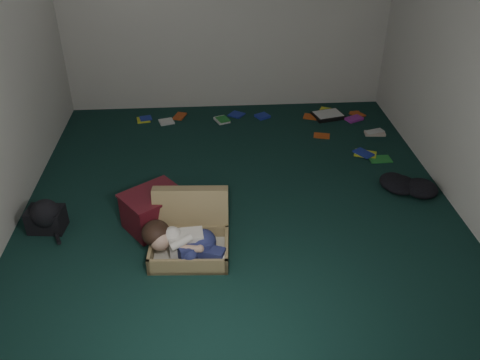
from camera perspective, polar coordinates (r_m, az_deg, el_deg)
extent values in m
plane|color=#0F2B26|center=(4.81, -0.12, -2.57)|extent=(4.50, 4.50, 0.00)
plane|color=silver|center=(6.37, -1.58, 19.09)|extent=(4.50, 0.00, 4.50)
plane|color=silver|center=(2.24, 3.75, -8.08)|extent=(4.50, 0.00, 4.50)
plane|color=silver|center=(4.77, 25.13, 11.57)|extent=(0.00, 4.50, 4.50)
cube|color=#9E8657|center=(4.18, -5.70, -7.76)|extent=(0.66, 0.49, 0.14)
cube|color=beige|center=(4.20, -5.68, -8.13)|extent=(0.60, 0.43, 0.02)
cube|color=#9E8657|center=(4.32, -5.53, -3.68)|extent=(0.64, 0.23, 0.47)
cube|color=white|center=(4.12, -6.04, -7.04)|extent=(0.28, 0.18, 0.20)
sphere|color=tan|center=(4.09, -8.97, -6.66)|extent=(0.17, 0.17, 0.17)
ellipsoid|color=black|center=(4.11, -9.42, -5.88)|extent=(0.23, 0.24, 0.20)
ellipsoid|color=navy|center=(4.11, -4.13, -6.96)|extent=(0.21, 0.24, 0.20)
cube|color=navy|center=(4.05, -5.23, -7.95)|extent=(0.26, 0.19, 0.13)
cube|color=navy|center=(4.05, -3.29, -8.28)|extent=(0.24, 0.18, 0.10)
sphere|color=white|center=(4.07, -2.05, -8.23)|extent=(0.10, 0.10, 0.10)
sphere|color=white|center=(4.03, -2.06, -8.91)|extent=(0.09, 0.09, 0.09)
cylinder|color=tan|center=(4.00, -5.55, -7.65)|extent=(0.17, 0.06, 0.06)
cube|color=#501019|center=(4.50, -9.63, -3.46)|extent=(0.60, 0.58, 0.32)
cube|color=#501019|center=(4.40, -9.83, -1.67)|extent=(0.63, 0.61, 0.02)
cube|color=black|center=(6.55, 9.85, 7.15)|extent=(0.42, 0.36, 0.05)
cube|color=white|center=(6.54, 9.87, 7.36)|extent=(0.38, 0.31, 0.01)
cube|color=yellow|center=(6.47, -10.78, 6.63)|extent=(0.19, 0.14, 0.02)
cube|color=#BD4619|center=(6.51, -6.79, 7.13)|extent=(0.23, 0.22, 0.02)
cube|color=silver|center=(6.36, -2.05, 6.71)|extent=(0.19, 0.22, 0.02)
cube|color=navy|center=(6.46, 2.54, 7.13)|extent=(0.20, 0.22, 0.02)
cube|color=#C74B17|center=(6.51, 7.97, 7.04)|extent=(0.23, 0.22, 0.02)
cube|color=#23812F|center=(6.67, 9.51, 7.55)|extent=(0.20, 0.16, 0.02)
cube|color=purple|center=(6.54, 12.68, 6.67)|extent=(0.23, 0.23, 0.02)
cube|color=beige|center=(6.23, 14.89, 5.03)|extent=(0.17, 0.21, 0.02)
cube|color=yellow|center=(5.76, 13.89, 2.84)|extent=(0.21, 0.23, 0.02)
cube|color=#BD4619|center=(6.68, 13.05, 7.17)|extent=(0.23, 0.21, 0.02)
cube|color=silver|center=(6.38, -8.26, 6.48)|extent=(0.21, 0.17, 0.02)
cube|color=navy|center=(6.51, -0.39, 7.37)|extent=(0.23, 0.23, 0.02)
cube|color=#C74B17|center=(6.06, 9.16, 4.96)|extent=(0.16, 0.20, 0.02)
cube|color=#23812F|center=(5.71, 15.46, 2.30)|extent=(0.22, 0.23, 0.02)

